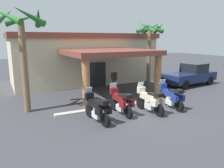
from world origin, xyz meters
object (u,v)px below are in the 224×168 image
Objects in this scene: pickup_truck_navy at (191,75)px; motorcycle_blue at (171,97)px; motel_building at (83,57)px; motorcycle_cream at (150,100)px; palm_tree_roadside at (22,35)px; motorcycle_maroon at (121,102)px; palm_tree_near_portico at (150,36)px; motorcycle_black at (97,108)px; pedestrian at (114,78)px.

motorcycle_blue is at bearing -152.12° from pickup_truck_navy.
motel_building reaches higher than motorcycle_cream.
motel_building is 9.54m from palm_tree_roadside.
motorcycle_blue is (1.60, 0.12, 0.00)m from motorcycle_cream.
motorcycle_maroon is 0.40× the size of palm_tree_near_portico.
motorcycle_maroon and motorcycle_blue have the same top height.
motel_building reaches higher than motorcycle_black.
motel_building is 8.03× the size of pedestrian.
pickup_truck_navy is (7.53, 4.40, 0.24)m from motorcycle_cream.
pickup_truck_navy reaches higher than motorcycle_black.
pedestrian is (2.20, 5.29, 0.27)m from motorcycle_maroon.
pedestrian is at bearing -80.17° from motel_building.
palm_tree_roadside is (-6.18, 3.11, 3.55)m from motorcycle_cream.
motorcycle_cream is at bearing -26.67° from palm_tree_roadside.
pedestrian reaches higher than motorcycle_black.
pickup_truck_navy is 14.16m from palm_tree_roadside.
motorcycle_black is 4.80m from motorcycle_blue.
pedestrian reaches higher than motorcycle_blue.
motel_building is at bearing -3.83° from motorcycle_cream.
palm_tree_roadside is (-7.78, 2.98, 3.55)m from motorcycle_blue.
motorcycle_cream is 7.78m from palm_tree_roadside.
motorcycle_cream is 0.38× the size of palm_tree_roadside.
motorcycle_blue is at bearing -98.84° from motorcycle_maroon.
pickup_truck_navy is at bearing -22.46° from palm_tree_near_portico.
motorcycle_maroon is 1.66m from motorcycle_cream.
palm_tree_near_portico is (5.62, 5.39, 3.59)m from motorcycle_maroon.
pickup_truck_navy is (7.90, -6.02, -1.38)m from motel_building.
pickup_truck_navy is (9.13, 3.94, 0.24)m from motorcycle_maroon.
motorcycle_blue is at bearing -81.16° from motel_building.
motel_building is at bearing 133.89° from palm_tree_near_portico.
palm_tree_near_portico is at bearing -21.45° from motorcycle_blue.
pickup_truck_navy reaches higher than pedestrian.
palm_tree_roadside is at bearing 70.56° from motorcycle_blue.
motorcycle_blue is 7.31m from pickup_truck_navy.
pickup_truck_navy is (5.93, 4.28, 0.24)m from motorcycle_blue.
palm_tree_roadside reaches higher than pedestrian.
palm_tree_near_portico is at bearing -49.06° from motorcycle_maroon.
motel_building is 6.11× the size of motorcycle_black.
motorcycle_blue is (1.97, -10.30, -1.62)m from motel_building.
pickup_truck_navy is 0.97× the size of palm_tree_near_portico.
palm_tree_near_portico is (2.43, 5.72, 3.59)m from motorcycle_blue.
motorcycle_black is 5.59m from palm_tree_roadside.
motorcycle_blue is (3.20, -0.34, 0.00)m from motorcycle_maroon.
motorcycle_black and motorcycle_cream have the same top height.
motel_building is 10.16m from motorcycle_maroon.
motorcycle_blue is at bearing -91.45° from motorcycle_cream.
palm_tree_roadside is at bearing 57.44° from motorcycle_cream.
palm_tree_roadside reaches higher than palm_tree_near_portico.
palm_tree_near_portico is 0.96× the size of palm_tree_roadside.
motorcycle_cream is 0.41× the size of pickup_truck_navy.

